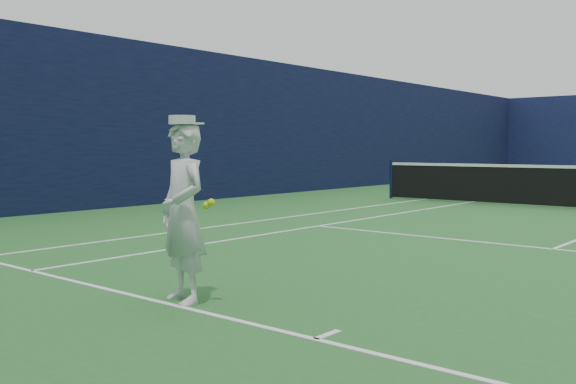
# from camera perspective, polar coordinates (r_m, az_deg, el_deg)

# --- Properties ---
(tennis_player) EXTENTS (0.74, 0.61, 1.71)m
(tennis_player) POSITION_cam_1_polar(r_m,az_deg,el_deg) (5.93, -9.31, -1.77)
(tennis_player) COLOR white
(tennis_player) RESTS_ON ground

